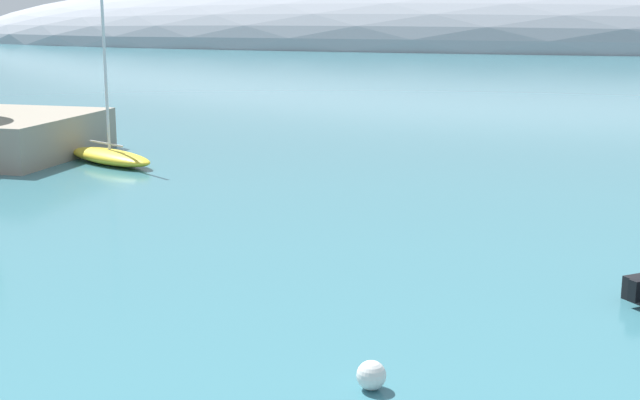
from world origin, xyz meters
TOP-DOWN VIEW (x-y plane):
  - distant_ridge at (16.84, 222.43)m, footprint 361.73×86.11m
  - sailboat_yellow_mid_mooring at (-20.40, 38.78)m, footprint 7.87×5.55m
  - mooring_buoy_white at (1.91, 10.58)m, footprint 0.76×0.76m

SIDE VIEW (x-z plane):
  - distant_ridge at x=16.84m, z-range -20.10..20.10m
  - mooring_buoy_white at x=1.91m, z-range 0.00..0.76m
  - sailboat_yellow_mid_mooring at x=-20.40m, z-range -4.44..5.52m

